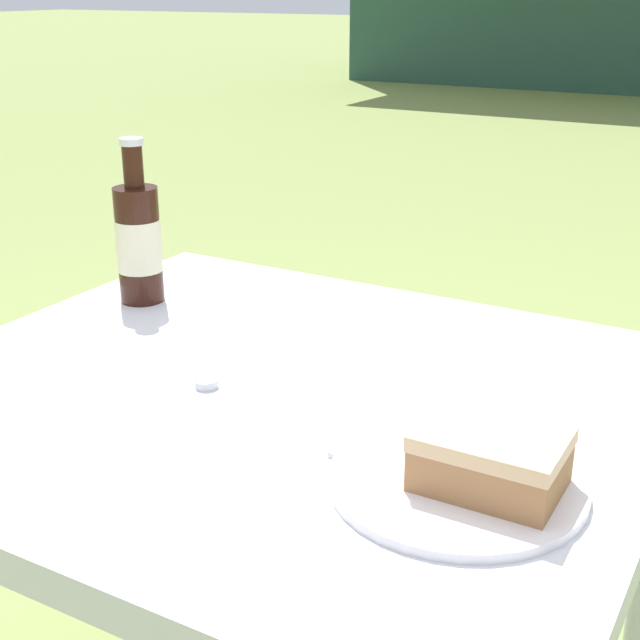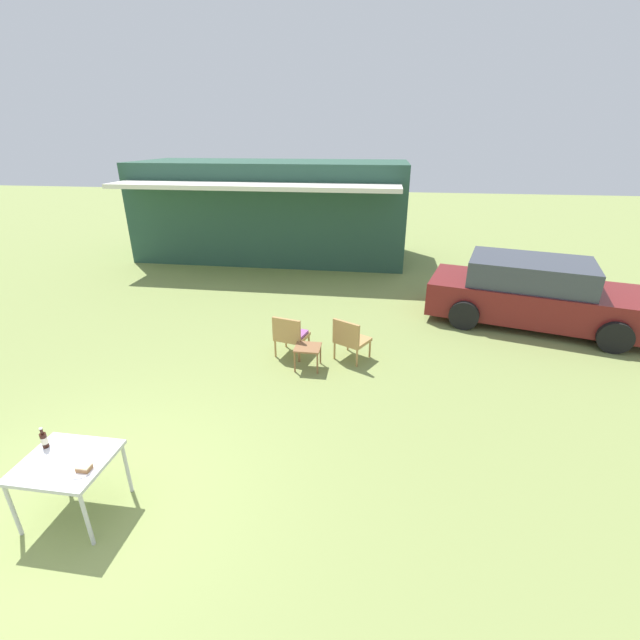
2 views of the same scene
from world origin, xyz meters
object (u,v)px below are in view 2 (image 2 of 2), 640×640
garden_side_table (308,350)px  patio_table (67,465)px  parked_car (534,293)px  cake_on_plate (83,469)px  wicker_chair_plain (350,338)px  cola_bottle_near (44,440)px  wicker_chair_cushioned (291,334)px

garden_side_table → patio_table: 3.95m
parked_car → cake_on_plate: 8.68m
parked_car → garden_side_table: bearing=-134.0°
wicker_chair_plain → garden_side_table: size_ratio=1.81×
garden_side_table → cake_on_plate: (-1.63, -3.56, 0.37)m
cake_on_plate → cola_bottle_near: (-0.62, 0.27, 0.07)m
wicker_chair_plain → cola_bottle_near: 4.73m
garden_side_table → patio_table: (-1.91, -3.45, 0.28)m
parked_car → wicker_chair_cushioned: bearing=-139.8°
patio_table → cola_bottle_near: (-0.34, 0.16, 0.16)m
wicker_chair_cushioned → patio_table: size_ratio=0.91×
wicker_chair_cushioned → wicker_chair_plain: size_ratio=1.00×
patio_table → wicker_chair_plain: bearing=55.8°
parked_car → patio_table: 8.81m
wicker_chair_cushioned → patio_table: 4.15m
wicker_chair_cushioned → cake_on_plate: (-1.24, -3.96, 0.29)m
cake_on_plate → cola_bottle_near: cola_bottle_near is taller
parked_car → cola_bottle_near: bearing=-123.2°
wicker_chair_cushioned → wicker_chair_plain: bearing=-167.2°
wicker_chair_plain → cake_on_plate: 4.59m
parked_car → cola_bottle_near: (-6.68, -5.95, 0.12)m
patio_table → cola_bottle_near: cola_bottle_near is taller
patio_table → cola_bottle_near: 0.40m
parked_car → wicker_chair_cushioned: 5.32m
wicker_chair_plain → cake_on_plate: wicker_chair_plain is taller
garden_side_table → cola_bottle_near: 4.01m
cake_on_plate → parked_car: bearing=45.7°
wicker_chair_cushioned → cake_on_plate: wicker_chair_cushioned is taller
patio_table → cola_bottle_near: size_ratio=3.63×
wicker_chair_plain → cola_bottle_near: bearing=79.9°
parked_car → cake_on_plate: parked_car is taller
wicker_chair_cushioned → parked_car: bearing=-141.5°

